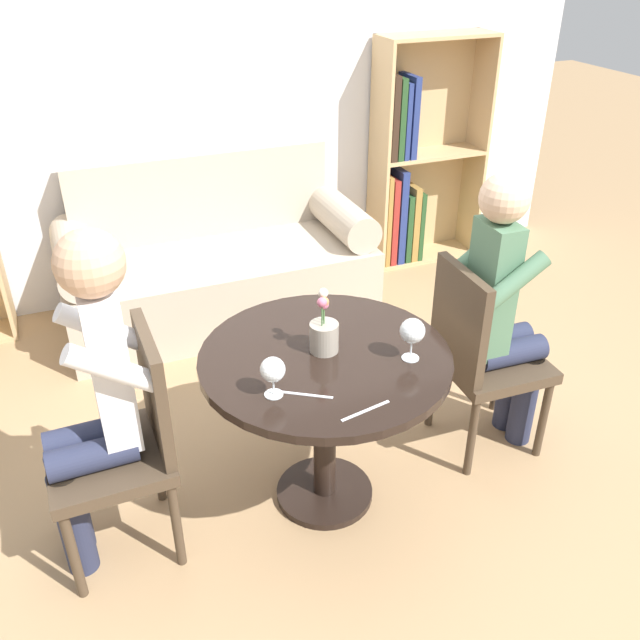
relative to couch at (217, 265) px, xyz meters
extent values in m
plane|color=tan|center=(0.00, -1.68, -0.31)|extent=(16.00, 16.00, 0.00)
cube|color=silver|center=(0.00, 0.42, 1.04)|extent=(5.20, 0.05, 2.70)
cylinder|color=black|center=(0.00, -1.68, 0.37)|extent=(0.94, 0.94, 0.03)
cylinder|color=black|center=(0.00, -1.68, 0.04)|extent=(0.09, 0.09, 0.64)
cylinder|color=black|center=(0.00, -1.68, -0.30)|extent=(0.40, 0.40, 0.03)
cube|color=#B7A893|center=(0.00, -0.05, -0.10)|extent=(1.77, 0.80, 0.42)
cube|color=#B7A893|center=(0.00, 0.27, 0.36)|extent=(1.55, 0.16, 0.50)
cylinder|color=#B7A893|center=(-0.78, -0.05, 0.22)|extent=(0.22, 0.72, 0.22)
cylinder|color=#B7A893|center=(0.78, -0.05, 0.22)|extent=(0.22, 0.72, 0.22)
cube|color=tan|center=(1.55, 0.37, 0.43)|extent=(0.76, 0.02, 1.49)
cube|color=tan|center=(1.18, 0.24, 0.43)|extent=(0.02, 0.28, 1.49)
cube|color=tan|center=(1.92, 0.24, 0.43)|extent=(0.02, 0.28, 1.49)
cube|color=tan|center=(1.55, 0.24, -0.30)|extent=(0.72, 0.28, 0.02)
cube|color=tan|center=(1.55, 0.24, 0.43)|extent=(0.72, 0.28, 0.02)
cube|color=tan|center=(1.55, 0.24, 1.17)|extent=(0.72, 0.28, 0.02)
cube|color=olive|center=(1.22, 0.23, 0.03)|extent=(0.03, 0.23, 0.63)
cube|color=maroon|center=(1.26, 0.23, 0.01)|extent=(0.04, 0.23, 0.60)
cube|color=navy|center=(1.32, 0.23, 0.04)|extent=(0.05, 0.23, 0.65)
cube|color=#234723|center=(1.38, 0.23, -0.05)|extent=(0.04, 0.23, 0.48)
cube|color=olive|center=(1.43, 0.23, -0.02)|extent=(0.05, 0.23, 0.53)
cube|color=#234723|center=(1.47, 0.23, -0.05)|extent=(0.03, 0.23, 0.48)
cube|color=#332319|center=(1.22, 0.23, 0.71)|extent=(0.04, 0.23, 0.53)
cube|color=#234723|center=(1.27, 0.23, 0.70)|extent=(0.04, 0.23, 0.51)
cube|color=navy|center=(1.31, 0.23, 0.68)|extent=(0.03, 0.23, 0.48)
cube|color=navy|center=(1.36, 0.23, 0.70)|extent=(0.04, 0.23, 0.51)
cylinder|color=#473828|center=(-0.99, -1.45, -0.11)|extent=(0.04, 0.04, 0.40)
cylinder|color=#473828|center=(-0.98, -1.81, -0.11)|extent=(0.04, 0.04, 0.40)
cylinder|color=#473828|center=(-0.63, -1.45, -0.11)|extent=(0.04, 0.04, 0.40)
cylinder|color=#473828|center=(-0.63, -1.80, -0.11)|extent=(0.04, 0.04, 0.40)
cube|color=#473828|center=(-0.81, -1.63, 0.11)|extent=(0.43, 0.43, 0.05)
cube|color=#473828|center=(-0.62, -1.63, 0.36)|extent=(0.05, 0.38, 0.45)
cylinder|color=#473828|center=(0.98, -1.81, -0.11)|extent=(0.04, 0.04, 0.40)
cylinder|color=#473828|center=(0.99, -1.46, -0.11)|extent=(0.04, 0.04, 0.40)
cylinder|color=#473828|center=(0.62, -1.80, -0.11)|extent=(0.04, 0.04, 0.40)
cylinder|color=#473828|center=(0.64, -1.44, -0.11)|extent=(0.04, 0.04, 0.40)
cube|color=#473828|center=(0.81, -1.63, 0.11)|extent=(0.44, 0.44, 0.05)
cube|color=#473828|center=(0.62, -1.62, 0.36)|extent=(0.05, 0.38, 0.45)
cylinder|color=#282D47|center=(-0.97, -1.58, -0.09)|extent=(0.11, 0.11, 0.45)
cylinder|color=#282D47|center=(-0.97, -1.69, -0.09)|extent=(0.11, 0.11, 0.45)
cylinder|color=#282D47|center=(-0.86, -1.58, 0.19)|extent=(0.30, 0.11, 0.11)
cylinder|color=#282D47|center=(-0.86, -1.69, 0.19)|extent=(0.30, 0.11, 0.11)
cube|color=white|center=(-0.75, -1.63, 0.48)|extent=(0.12, 0.20, 0.57)
cylinder|color=white|center=(-0.75, -1.49, 0.57)|extent=(0.29, 0.07, 0.23)
cylinder|color=white|center=(-0.75, -1.76, 0.57)|extent=(0.29, 0.07, 0.23)
sphere|color=tan|center=(-0.75, -1.63, 0.87)|extent=(0.22, 0.22, 0.22)
cylinder|color=#282D47|center=(0.97, -1.69, -0.09)|extent=(0.11, 0.11, 0.45)
cylinder|color=#282D47|center=(0.97, -1.58, -0.09)|extent=(0.11, 0.11, 0.45)
cylinder|color=#282D47|center=(0.86, -1.69, 0.19)|extent=(0.30, 0.12, 0.11)
cylinder|color=#282D47|center=(0.86, -1.58, 0.19)|extent=(0.30, 0.12, 0.11)
cube|color=#517A5B|center=(0.75, -1.63, 0.48)|extent=(0.13, 0.20, 0.58)
cylinder|color=#517A5B|center=(0.74, -1.76, 0.58)|extent=(0.29, 0.08, 0.23)
cylinder|color=#517A5B|center=(0.75, -1.49, 0.58)|extent=(0.29, 0.08, 0.23)
sphere|color=beige|center=(0.75, -1.63, 0.87)|extent=(0.19, 0.19, 0.19)
cylinder|color=white|center=(-0.25, -1.85, 0.39)|extent=(0.06, 0.06, 0.00)
cylinder|color=white|center=(-0.25, -1.85, 0.43)|extent=(0.01, 0.01, 0.07)
sphere|color=white|center=(-0.25, -1.85, 0.49)|extent=(0.09, 0.09, 0.09)
sphere|color=#E58E75|center=(-0.25, -1.85, 0.48)|extent=(0.06, 0.06, 0.06)
cylinder|color=white|center=(0.28, -1.82, 0.39)|extent=(0.06, 0.06, 0.00)
cylinder|color=white|center=(0.28, -1.82, 0.43)|extent=(0.01, 0.01, 0.08)
sphere|color=white|center=(0.28, -1.82, 0.51)|extent=(0.09, 0.09, 0.09)
sphere|color=#E58E75|center=(0.28, -1.82, 0.50)|extent=(0.07, 0.07, 0.07)
cylinder|color=#9E9384|center=(0.01, -1.66, 0.45)|extent=(0.11, 0.11, 0.11)
cylinder|color=#4C7A42|center=(0.01, -1.65, 0.54)|extent=(0.01, 0.01, 0.08)
sphere|color=#D16684|center=(0.01, -1.65, 0.58)|extent=(0.04, 0.04, 0.04)
cylinder|color=#4C7A42|center=(0.01, -1.63, 0.56)|extent=(0.00, 0.01, 0.11)
sphere|color=silver|center=(0.01, -1.63, 0.62)|extent=(0.04, 0.04, 0.04)
cylinder|color=#4C7A42|center=(-0.01, -1.67, 0.55)|extent=(0.01, 0.00, 0.10)
sphere|color=#D16684|center=(-0.01, -1.67, 0.60)|extent=(0.04, 0.04, 0.04)
cylinder|color=#4C7A42|center=(0.01, -1.65, 0.55)|extent=(0.01, 0.01, 0.09)
sphere|color=#E07F4C|center=(0.01, -1.65, 0.59)|extent=(0.04, 0.04, 0.04)
cube|color=silver|center=(-0.16, -1.89, 0.39)|extent=(0.17, 0.11, 0.00)
cube|color=silver|center=(-0.01, -2.04, 0.39)|extent=(0.19, 0.05, 0.00)
camera|label=1|loc=(-0.80, -3.60, 1.76)|focal=38.00mm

